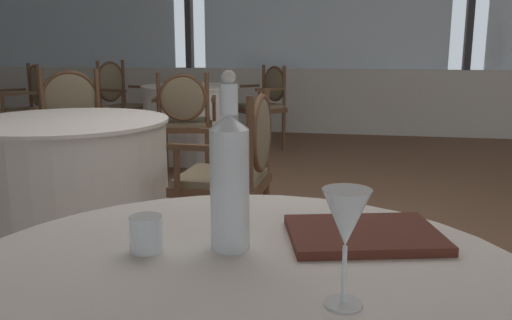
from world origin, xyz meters
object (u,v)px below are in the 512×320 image
at_px(dining_chair_1_0, 237,164).
at_px(dining_chair_2_1, 24,103).
at_px(dining_chair_1_1, 72,125).
at_px(water_tumbler, 146,234).
at_px(wine_glass, 346,221).
at_px(dining_chair_0_1, 120,98).
at_px(dining_chair_0_2, 185,116).
at_px(menu_book, 364,234).
at_px(dining_chair_0_0, 265,100).
at_px(water_bottle, 230,178).

height_order(dining_chair_1_0, dining_chair_2_1, dining_chair_2_1).
bearing_deg(dining_chair_1_1, water_tumbler, 4.08).
height_order(wine_glass, dining_chair_1_0, wine_glass).
relative_size(wine_glass, dining_chair_1_0, 0.21).
distance_m(dining_chair_0_1, dining_chair_1_0, 3.46).
bearing_deg(dining_chair_1_1, dining_chair_0_1, 166.50).
distance_m(water_tumbler, dining_chair_0_2, 3.60).
distance_m(water_tumbler, dining_chair_0_1, 5.08).
xyz_separation_m(dining_chair_0_2, dining_chair_2_1, (-1.94, 0.64, 0.01)).
bearing_deg(dining_chair_2_1, dining_chair_1_1, 88.17).
distance_m(wine_glass, dining_chair_0_2, 3.90).
height_order(menu_book, dining_chair_0_0, dining_chair_0_0).
bearing_deg(dining_chair_1_0, dining_chair_0_2, -61.55).
distance_m(wine_glass, menu_book, 0.34).
height_order(water_bottle, wine_glass, water_bottle).
bearing_deg(dining_chair_0_1, dining_chair_1_1, -59.54).
bearing_deg(dining_chair_0_1, dining_chair_2_1, -131.94).
height_order(wine_glass, menu_book, wine_glass).
xyz_separation_m(dining_chair_0_0, dining_chair_0_1, (-1.56, -0.38, 0.02)).
bearing_deg(water_tumbler, dining_chair_1_0, 96.31).
relative_size(dining_chair_0_0, dining_chair_1_0, 1.01).
distance_m(wine_glass, dining_chair_0_1, 5.41).
relative_size(dining_chair_1_0, dining_chair_1_1, 0.94).
height_order(water_bottle, menu_book, water_bottle).
xyz_separation_m(water_bottle, dining_chair_0_1, (-2.31, 4.56, -0.32)).
xyz_separation_m(menu_book, dining_chair_2_1, (-3.41, 3.94, -0.19)).
bearing_deg(dining_chair_1_0, menu_book, 113.89).
xyz_separation_m(water_bottle, dining_chair_0_2, (-1.20, 3.40, -0.34)).
xyz_separation_m(water_bottle, menu_book, (0.27, 0.11, -0.14)).
bearing_deg(water_bottle, dining_chair_0_1, 116.90).
xyz_separation_m(water_bottle, dining_chair_2_1, (-3.14, 4.04, -0.33)).
relative_size(dining_chair_0_0, dining_chair_0_2, 1.00).
height_order(wine_glass, dining_chair_0_0, wine_glass).
relative_size(dining_chair_0_2, dining_chair_1_0, 1.01).
xyz_separation_m(dining_chair_0_1, dining_chair_0_2, (1.12, -1.16, -0.02)).
relative_size(menu_book, dining_chair_2_1, 0.33).
height_order(menu_book, dining_chair_2_1, dining_chair_2_1).
bearing_deg(menu_book, water_bottle, -172.64).
relative_size(water_tumbler, dining_chair_1_0, 0.08).
relative_size(dining_chair_0_1, dining_chair_1_0, 1.07).
bearing_deg(dining_chair_1_0, dining_chair_0_0, -80.86).
height_order(water_tumbler, dining_chair_0_1, dining_chair_0_1).
bearing_deg(dining_chair_1_0, dining_chair_1_1, -30.08).
distance_m(water_tumbler, menu_book, 0.46).
distance_m(wine_glass, dining_chair_0_0, 5.25).
relative_size(dining_chair_1_0, dining_chair_2_1, 0.96).
relative_size(wine_glass, water_tumbler, 2.62).
bearing_deg(water_bottle, dining_chair_0_2, 109.38).
distance_m(water_bottle, wine_glass, 0.32).
bearing_deg(dining_chair_0_1, water_bottle, -46.89).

